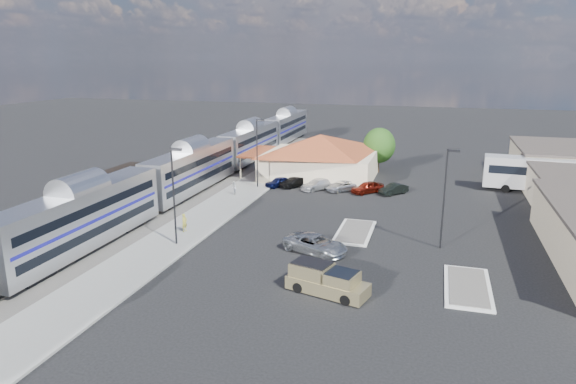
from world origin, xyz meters
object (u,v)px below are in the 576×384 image
(suv, at_px, (316,244))
(station_depot, at_px, (320,156))
(pickup_truck, at_px, (328,281))
(coach_bus, at_px, (542,173))

(suv, bearing_deg, station_depot, 35.24)
(station_depot, relative_size, suv, 3.13)
(pickup_truck, height_order, coach_bus, coach_bus)
(pickup_truck, relative_size, coach_bus, 0.45)
(coach_bus, bearing_deg, suv, 145.08)
(station_depot, xyz_separation_m, suv, (6.12, -28.26, -2.32))
(station_depot, xyz_separation_m, pickup_truck, (8.77, -35.78, -2.16))
(suv, bearing_deg, coach_bus, -15.74)
(station_depot, height_order, pickup_truck, station_depot)
(pickup_truck, bearing_deg, station_depot, 29.02)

